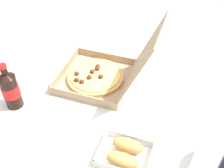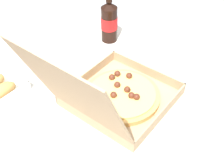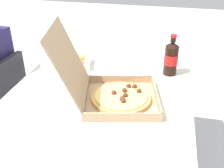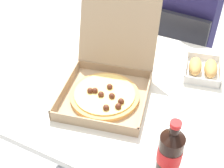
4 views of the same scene
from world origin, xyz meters
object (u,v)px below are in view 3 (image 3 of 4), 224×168
object	(u,v)px
napkin_pile	(166,57)
pizza_box_open	(112,91)
bread_side_box	(74,62)
paper_menu	(151,162)
cola_bottle	(171,58)

from	to	relation	value
napkin_pile	pizza_box_open	bearing A→B (deg)	157.22
bread_side_box	napkin_pile	size ratio (longest dim) A/B	1.97
pizza_box_open	paper_menu	distance (m)	0.41
paper_menu	napkin_pile	size ratio (longest dim) A/B	1.91
pizza_box_open	bread_side_box	world-z (taller)	pizza_box_open
pizza_box_open	paper_menu	bearing A→B (deg)	-148.40
bread_side_box	napkin_pile	world-z (taller)	bread_side_box
pizza_box_open	napkin_pile	size ratio (longest dim) A/B	4.69
pizza_box_open	cola_bottle	distance (m)	0.42
cola_bottle	pizza_box_open	bearing A→B (deg)	142.89
bread_side_box	pizza_box_open	bearing A→B (deg)	-137.19
pizza_box_open	cola_bottle	bearing A→B (deg)	-37.11
pizza_box_open	paper_menu	world-z (taller)	pizza_box_open
cola_bottle	paper_menu	size ratio (longest dim) A/B	1.07
pizza_box_open	napkin_pile	world-z (taller)	pizza_box_open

